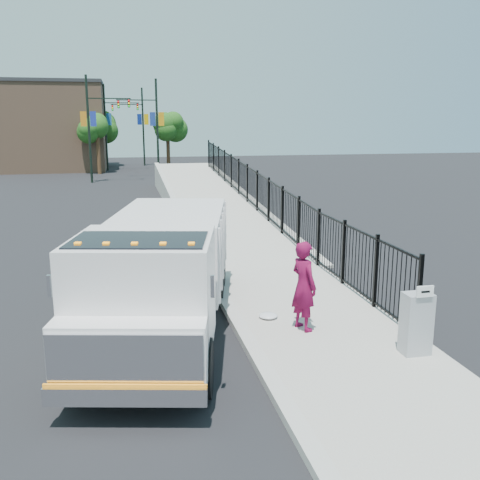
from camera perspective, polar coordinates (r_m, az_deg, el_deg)
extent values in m
plane|color=black|center=(12.81, -0.52, -8.76)|extent=(120.00, 120.00, 0.00)
cube|color=#9E998E|center=(11.57, 11.14, -11.10)|extent=(3.55, 12.00, 0.12)
cube|color=#ADAAA3|center=(10.99, 1.67, -12.08)|extent=(0.30, 12.00, 0.16)
cube|color=#9E998E|center=(28.44, -2.95, 3.15)|extent=(3.95, 24.06, 3.19)
cube|color=black|center=(24.71, 1.83, 3.84)|extent=(0.10, 28.00, 1.80)
cube|color=black|center=(12.42, -8.00, -6.77)|extent=(2.59, 7.15, 0.23)
cube|color=silver|center=(9.85, -10.20, -5.65)|extent=(2.90, 2.78, 2.09)
cube|color=silver|center=(8.84, -11.62, -11.50)|extent=(2.55, 1.25, 1.04)
cube|color=silver|center=(8.50, -12.17, -12.55)|extent=(2.36, 0.61, 0.89)
cube|color=silver|center=(8.66, -12.13, -15.92)|extent=(2.48, 0.74, 0.29)
cube|color=orange|center=(8.59, -12.17, -15.00)|extent=(2.45, 0.61, 0.06)
cube|color=black|center=(9.42, -10.64, -2.52)|extent=(2.54, 1.83, 0.89)
cube|color=silver|center=(13.42, -7.31, -0.64)|extent=(3.41, 4.83, 1.77)
cube|color=silver|center=(9.09, -19.65, -4.65)|extent=(0.07, 0.07, 0.37)
cube|color=silver|center=(8.56, -2.95, -4.97)|extent=(0.07, 0.07, 0.37)
cube|color=orange|center=(9.21, -16.92, -0.41)|extent=(0.12, 0.10, 0.06)
cube|color=orange|center=(9.08, -14.09, -0.42)|extent=(0.12, 0.10, 0.06)
cube|color=orange|center=(8.97, -11.19, -0.43)|extent=(0.12, 0.10, 0.06)
cube|color=orange|center=(8.89, -8.22, -0.44)|extent=(0.12, 0.10, 0.06)
cube|color=orange|center=(8.83, -5.21, -0.45)|extent=(0.12, 0.10, 0.06)
cylinder|color=black|center=(9.85, -17.17, -12.87)|extent=(0.56, 1.09, 1.04)
cylinder|color=black|center=(9.44, -4.03, -13.47)|extent=(0.56, 1.09, 1.04)
cylinder|color=black|center=(14.48, -11.17, -4.27)|extent=(0.56, 1.09, 1.04)
cylinder|color=black|center=(14.20, -2.45, -4.37)|extent=(0.56, 1.09, 1.04)
cylinder|color=black|center=(15.56, -10.34, -3.05)|extent=(0.56, 1.09, 1.04)
cylinder|color=black|center=(15.30, -2.24, -3.12)|extent=(0.56, 1.09, 1.04)
imported|color=maroon|center=(11.86, 6.81, -4.88)|extent=(0.70, 0.85, 2.01)
cube|color=gray|center=(11.25, 18.28, -8.46)|extent=(0.55, 0.40, 1.25)
cube|color=white|center=(10.84, 19.13, -5.21)|extent=(0.35, 0.04, 0.22)
ellipsoid|color=silver|center=(12.74, 3.02, -8.05)|extent=(0.45, 0.45, 0.11)
cylinder|color=black|center=(42.68, -15.81, 11.25)|extent=(0.18, 0.18, 8.00)
cube|color=black|center=(42.65, -13.79, 14.46)|extent=(3.20, 0.08, 0.08)
cube|color=black|center=(42.64, -11.77, 14.08)|extent=(0.18, 0.22, 0.60)
cube|color=navy|center=(42.66, -15.40, 12.35)|extent=(0.45, 0.04, 1.10)
cube|color=#C06F16|center=(42.70, -16.36, 12.30)|extent=(0.45, 0.04, 1.10)
cylinder|color=black|center=(45.45, -8.81, 11.63)|extent=(0.18, 0.18, 8.00)
cube|color=black|center=(45.40, -10.99, 14.45)|extent=(3.20, 0.08, 0.08)
cube|color=black|center=(45.36, -12.85, 13.93)|extent=(0.18, 0.22, 0.60)
cube|color=orange|center=(45.47, -8.40, 12.65)|extent=(0.45, 0.04, 1.10)
cube|color=navy|center=(45.42, -9.30, 12.62)|extent=(0.45, 0.04, 1.10)
cylinder|color=black|center=(52.98, -14.14, 11.52)|extent=(0.18, 0.18, 8.00)
cube|color=black|center=(52.99, -12.50, 14.09)|extent=(3.20, 0.08, 0.08)
cube|color=black|center=(53.00, -10.88, 13.78)|extent=(0.18, 0.22, 0.60)
cube|color=#19518F|center=(52.97, -13.80, 12.40)|extent=(0.45, 0.04, 1.10)
cube|color=#C54625|center=(52.99, -14.57, 12.36)|extent=(0.45, 0.04, 1.10)
cylinder|color=black|center=(58.04, -10.29, 11.76)|extent=(0.18, 0.18, 8.00)
cube|color=black|center=(58.02, -12.00, 13.96)|extent=(3.20, 0.08, 0.08)
cube|color=black|center=(58.01, -13.45, 13.55)|extent=(0.18, 0.22, 0.60)
cube|color=#EFB105|center=(58.05, -9.96, 12.56)|extent=(0.45, 0.04, 1.10)
cube|color=navy|center=(58.02, -10.67, 12.53)|extent=(0.45, 0.04, 1.10)
cylinder|color=#382314|center=(49.73, -14.83, 8.66)|extent=(0.36, 0.36, 3.20)
sphere|color=#194714|center=(49.64, -14.98, 11.43)|extent=(2.22, 2.22, 2.22)
cylinder|color=#382314|center=(53.05, -7.66, 9.19)|extent=(0.36, 0.36, 3.20)
sphere|color=#194714|center=(52.96, -7.74, 11.78)|extent=(2.25, 2.25, 2.25)
cylinder|color=#382314|center=(58.32, -14.41, 9.21)|extent=(0.36, 0.36, 3.20)
sphere|color=#194714|center=(58.24, -14.55, 11.56)|extent=(3.06, 3.06, 3.06)
cube|color=#8C664C|center=(56.07, -19.46, 11.23)|extent=(10.00, 10.00, 8.00)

